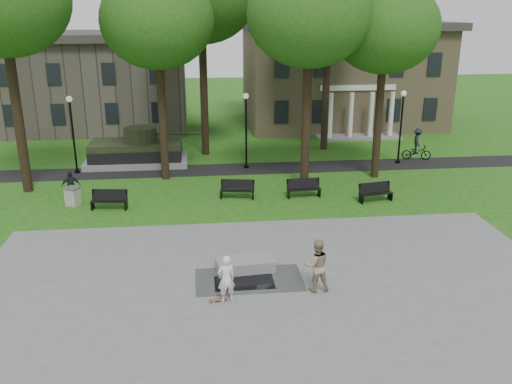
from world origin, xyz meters
The scene contains 26 objects.
ground centered at (0.00, 0.00, 0.00)m, with size 120.00×120.00×0.00m, color #1A5413.
plaza centered at (0.00, -5.00, 0.01)m, with size 22.00×16.00×0.02m, color gray.
footpath centered at (0.00, 12.00, 0.01)m, with size 44.00×2.60×0.01m, color black.
building_right centered at (10.00, 26.00, 4.34)m, with size 17.00×12.00×8.60m.
building_left centered at (-11.00, 26.50, 3.60)m, with size 15.00×10.00×7.20m, color #4C443D.
tree_0 centered at (-12.00, 9.00, 10.03)m, with size 6.80×6.80×12.97m.
tree_1 centered at (-4.50, 10.50, 8.95)m, with size 6.20×6.20×11.63m.
tree_2 centered at (3.50, 8.50, 9.32)m, with size 6.60×6.60×12.16m.
tree_3 centered at (8.00, 9.50, 8.60)m, with size 6.00×6.00×11.19m.
tree_5 centered at (6.50, 16.50, 9.67)m, with size 6.40×6.40×12.44m.
lamp_left centered at (-10.00, 12.30, 2.79)m, with size 0.36×0.36×4.73m.
lamp_mid centered at (0.50, 12.30, 2.79)m, with size 0.36×0.36×4.73m.
lamp_right centered at (10.50, 12.30, 2.79)m, with size 0.36×0.36×4.73m.
tank_monument centered at (-6.46, 14.00, 0.86)m, with size 7.45×3.40×2.40m.
puddle centered at (-1.00, -2.97, 0.02)m, with size 2.20×1.20×0.00m, color black.
concrete_block centered at (-0.87, -1.94, 0.24)m, with size 2.20×1.00×0.45m, color gray.
skateboard centered at (-1.93, -4.17, 0.06)m, with size 0.78×0.20×0.07m, color brown.
skateboarder centered at (-1.73, -4.21, 0.88)m, with size 0.63×0.41×1.72m, color white.
friend_watching centered at (1.51, -3.80, 1.01)m, with size 0.96×0.75×1.97m, color #9C8865.
pedestrian_walker centered at (-9.22, 7.01, 0.83)m, with size 0.97×0.40×1.65m, color black.
cyclist centered at (12.00, 12.98, 0.87)m, with size 2.01×1.19×2.12m.
park_bench_0 centered at (-7.07, 5.58, 0.52)m, with size 1.84×0.75×1.00m.
park_bench_1 centered at (-0.53, 6.54, 0.52)m, with size 1.85×0.85×1.00m.
park_bench_2 centered at (3.03, 6.34, 0.52)m, with size 1.82×0.62×1.00m.
park_bench_3 centered at (6.65, 5.25, 0.52)m, with size 1.85×0.84×1.00m.
trash_bin centered at (-9.02, 6.38, 0.49)m, with size 0.88×0.88×0.96m.
Camera 1 is at (-2.53, -20.77, 9.63)m, focal length 38.00 mm.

